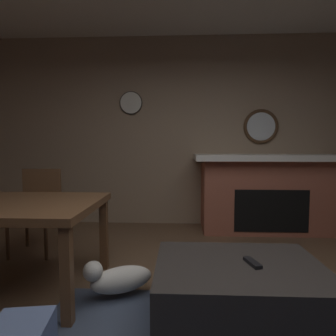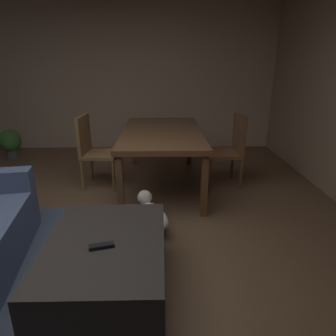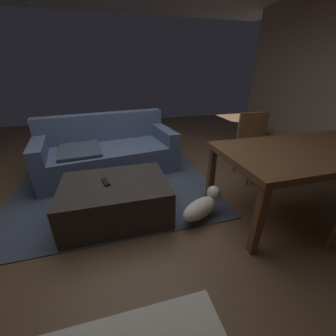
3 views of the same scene
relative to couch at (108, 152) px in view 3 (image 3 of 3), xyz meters
The scene contains 9 objects.
floor 0.96m from the couch, 72.88° to the right, with size 9.07×9.07×0.00m, color brown.
area_rug 0.72m from the couch, 84.62° to the right, with size 2.60×2.00×0.01m, color #3D475B.
couch is the anchor object (origin of this frame).
ottoman_coffee_table 1.25m from the couch, 87.17° to the right, with size 1.09×0.79×0.43m, color #2D2826.
tv_remote 1.25m from the couch, 90.99° to the right, with size 0.05×0.16×0.02m, color black.
dining_table 2.66m from the couch, 38.30° to the right, with size 1.88×1.00×0.74m.
dining_chair_north 2.22m from the couch, 19.71° to the right, with size 0.47×0.47×0.93m.
potted_plant 3.41m from the couch, 15.71° to the left, with size 0.35×0.35×0.51m.
small_dog 1.80m from the couch, 58.70° to the right, with size 0.53×0.39×0.28m.
Camera 3 is at (-0.16, -2.32, 1.48)m, focal length 22.22 mm.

